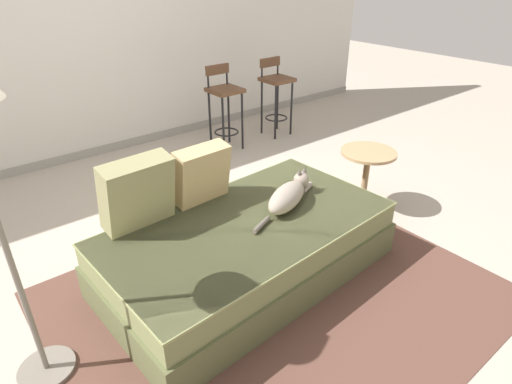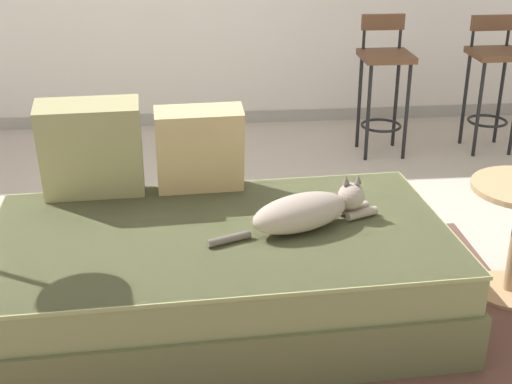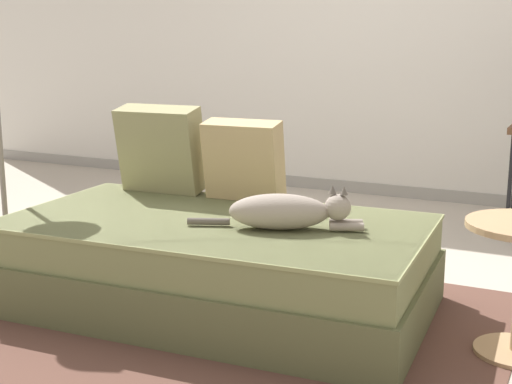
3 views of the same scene
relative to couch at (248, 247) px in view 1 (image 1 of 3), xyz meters
name	(u,v)px [view 1 (image 1 of 3)]	position (x,y,z in m)	size (l,w,h in m)	color
ground_plane	(215,245)	(0.00, 0.40, -0.21)	(16.00, 16.00, 0.00)	#A89E8E
wall_back_panel	(76,26)	(0.00, 2.65, 1.09)	(8.00, 0.10, 2.60)	silver
wall_baseboard_trim	(101,150)	(0.00, 2.60, -0.16)	(8.00, 0.02, 0.09)	gray
area_rug	(277,296)	(0.00, -0.30, -0.20)	(2.55, 2.12, 0.01)	brown
couch	(248,247)	(0.00, 0.00, 0.00)	(1.91, 1.12, 0.40)	brown
throw_pillow_corner	(137,193)	(-0.53, 0.38, 0.42)	(0.44, 0.25, 0.45)	#847F56
throw_pillow_middle	(201,174)	(-0.07, 0.41, 0.40)	(0.39, 0.22, 0.40)	tan
cat	(289,195)	(0.34, -0.01, 0.27)	(0.72, 0.34, 0.19)	gray
bar_stool_near_window	(225,101)	(1.15, 1.88, 0.33)	(0.32, 0.32, 0.90)	black
bar_stool_by_doorway	(276,89)	(1.88, 1.88, 0.33)	(0.32, 0.32, 0.88)	black
side_table	(366,172)	(1.28, 0.07, 0.13)	(0.44, 0.44, 0.52)	tan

